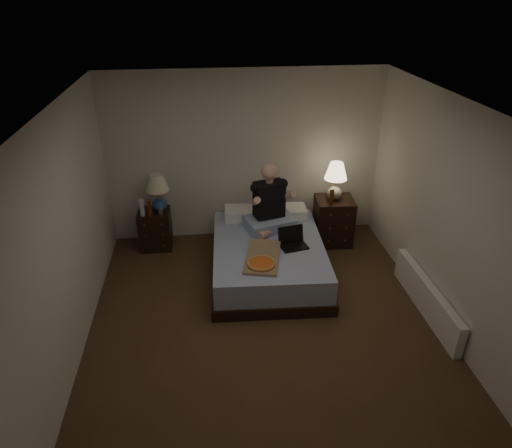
{
  "coord_description": "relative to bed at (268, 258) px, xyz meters",
  "views": [
    {
      "loc": [
        -0.59,
        -4.05,
        3.51
      ],
      "look_at": [
        0.0,
        0.9,
        0.85
      ],
      "focal_mm": 32.0,
      "sensor_mm": 36.0,
      "label": 1
    }
  ],
  "objects": [
    {
      "name": "laptop",
      "position": [
        0.31,
        -0.14,
        0.36
      ],
      "size": [
        0.39,
        0.34,
        0.24
      ],
      "primitive_type": null,
      "rotation": [
        0.0,
        0.0,
        0.2
      ],
      "color": "black",
      "rests_on": "bed"
    },
    {
      "name": "wall_front",
      "position": [
        -0.18,
        -3.31,
        1.01
      ],
      "size": [
        4.0,
        0.0,
        2.5
      ],
      "primitive_type": "cube",
      "rotation": [
        -1.57,
        0.0,
        0.0
      ],
      "color": "silver",
      "rests_on": "ground"
    },
    {
      "name": "wall_right",
      "position": [
        1.82,
        -1.06,
        1.01
      ],
      "size": [
        0.0,
        4.5,
        2.5
      ],
      "primitive_type": "cube",
      "rotation": [
        1.57,
        0.0,
        -1.57
      ],
      "color": "silver",
      "rests_on": "ground"
    },
    {
      "name": "nightstand_right",
      "position": [
        1.09,
        0.73,
        0.11
      ],
      "size": [
        0.58,
        0.53,
        0.71
      ],
      "primitive_type": "cube",
      "rotation": [
        0.0,
        0.0,
        -0.07
      ],
      "color": "black",
      "rests_on": "floor"
    },
    {
      "name": "ceiling",
      "position": [
        -0.18,
        -1.06,
        2.26
      ],
      "size": [
        4.0,
        4.5,
        0.0
      ],
      "primitive_type": "cube",
      "rotation": [
        3.14,
        0.0,
        0.0
      ],
      "color": "white",
      "rests_on": "ground"
    },
    {
      "name": "water_bottle",
      "position": [
        -1.68,
        0.78,
        0.47
      ],
      "size": [
        0.07,
        0.07,
        0.25
      ],
      "primitive_type": "cylinder",
      "color": "silver",
      "rests_on": "nightstand_left"
    },
    {
      "name": "floor",
      "position": [
        -0.18,
        -1.06,
        -0.24
      ],
      "size": [
        4.0,
        4.5,
        0.0
      ],
      "primitive_type": "cube",
      "color": "brown",
      "rests_on": "ground"
    },
    {
      "name": "radiator",
      "position": [
        1.75,
        -1.03,
        -0.04
      ],
      "size": [
        0.1,
        1.6,
        0.4
      ],
      "primitive_type": "cube",
      "color": "white",
      "rests_on": "floor"
    },
    {
      "name": "bed",
      "position": [
        0.0,
        0.0,
        0.0
      ],
      "size": [
        1.53,
        1.98,
        0.48
      ],
      "primitive_type": "cube",
      "rotation": [
        0.0,
        0.0,
        -0.05
      ],
      "color": "#5B74B7",
      "rests_on": "floor"
    },
    {
      "name": "pizza_box",
      "position": [
        -0.17,
        -0.56,
        0.28
      ],
      "size": [
        0.56,
        0.83,
        0.08
      ],
      "primitive_type": null,
      "rotation": [
        0.0,
        0.0,
        -0.23
      ],
      "color": "#9F835F",
      "rests_on": "bed"
    },
    {
      "name": "lamp_right",
      "position": [
        1.07,
        0.75,
        0.75
      ],
      "size": [
        0.38,
        0.38,
        0.56
      ],
      "primitive_type": null,
      "rotation": [
        0.0,
        0.0,
        0.19
      ],
      "color": "gray",
      "rests_on": "nightstand_right"
    },
    {
      "name": "beer_bottle_left",
      "position": [
        -1.58,
        0.75,
        0.46
      ],
      "size": [
        0.06,
        0.06,
        0.23
      ],
      "primitive_type": "cylinder",
      "color": "#5D220D",
      "rests_on": "nightstand_left"
    },
    {
      "name": "nightstand_left",
      "position": [
        -1.55,
        0.9,
        0.05
      ],
      "size": [
        0.46,
        0.41,
        0.58
      ],
      "primitive_type": "cube",
      "rotation": [
        0.0,
        0.0,
        -0.02
      ],
      "color": "black",
      "rests_on": "floor"
    },
    {
      "name": "wall_left",
      "position": [
        -2.18,
        -1.06,
        1.01
      ],
      "size": [
        0.0,
        4.5,
        2.5
      ],
      "primitive_type": "cube",
      "rotation": [
        1.57,
        0.0,
        1.57
      ],
      "color": "silver",
      "rests_on": "ground"
    },
    {
      "name": "wall_back",
      "position": [
        -0.18,
        1.19,
        1.01
      ],
      "size": [
        4.0,
        0.0,
        2.5
      ],
      "primitive_type": "cube",
      "rotation": [
        1.57,
        0.0,
        0.0
      ],
      "color": "silver",
      "rests_on": "ground"
    },
    {
      "name": "beer_bottle_right",
      "position": [
        0.99,
        0.58,
        0.58
      ],
      "size": [
        0.06,
        0.06,
        0.23
      ],
      "primitive_type": "cylinder",
      "color": "#572D0C",
      "rests_on": "nightstand_right"
    },
    {
      "name": "person",
      "position": [
        0.08,
        0.4,
        0.7
      ],
      "size": [
        0.77,
        0.68,
        0.93
      ],
      "primitive_type": null,
      "rotation": [
        0.0,
        0.0,
        0.27
      ],
      "color": "black",
      "rests_on": "bed"
    },
    {
      "name": "lamp_left",
      "position": [
        -1.45,
        0.91,
        0.63
      ],
      "size": [
        0.35,
        0.35,
        0.56
      ],
      "primitive_type": null,
      "rotation": [
        0.0,
        0.0,
        0.09
      ],
      "color": "navy",
      "rests_on": "nightstand_left"
    },
    {
      "name": "soda_can",
      "position": [
        -1.44,
        0.8,
        0.4
      ],
      "size": [
        0.07,
        0.07,
        0.1
      ],
      "primitive_type": "cylinder",
      "color": "#B6B6B1",
      "rests_on": "nightstand_left"
    }
  ]
}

